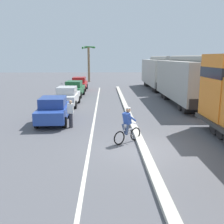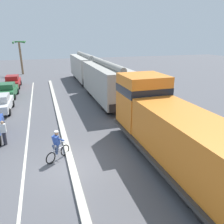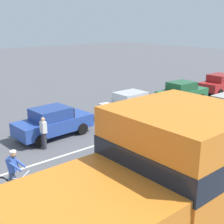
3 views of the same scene
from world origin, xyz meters
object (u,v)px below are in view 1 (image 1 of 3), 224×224
Objects in this scene: parked_car_red at (79,84)px; palm_tree_near at (89,56)px; pedestrian_by_cars at (71,113)px; parked_car_green at (74,89)px; cyclist at (127,126)px; parked_car_white at (67,96)px; hopper_car_lead at (186,81)px; hopper_car_middle at (159,73)px; parked_car_blue at (54,110)px.

palm_tree_near is (0.56, 11.25, 3.42)m from parked_car_red.
parked_car_green is at bearing 95.53° from pedestrian_by_cars.
pedestrian_by_cars is (-3.06, 2.84, 0.03)m from cyclist.
parked_car_white and parked_car_green have the same top height.
hopper_car_middle is (0.00, 11.60, 0.00)m from hopper_car_lead.
parked_car_white is 1.00× the size of parked_car_red.
palm_tree_near is (-9.53, 9.90, 2.16)m from hopper_car_middle.
parked_car_green is (-10.11, -6.64, -1.26)m from hopper_car_middle.
parked_car_white and pedestrian_by_cars have the same top height.
hopper_car_lead is at bearing -90.00° from hopper_car_middle.
parked_car_green and parked_car_red have the same top height.
parked_car_white is at bearing 99.51° from pedestrian_by_cars.
parked_car_red is 20.93m from cyclist.
parked_car_red is 2.60× the size of pedestrian_by_cars.
hopper_car_middle is 6.54× the size of pedestrian_by_cars.
parked_car_green is at bearing 153.84° from hopper_car_lead.
cyclist reaches higher than parked_car_blue.
hopper_car_middle reaches higher than cyclist.
palm_tree_near is at bearing 113.91° from hopper_car_lead.
cyclist is 4.17m from pedestrian_by_cars.
cyclist is (4.23, -20.50, 0.00)m from parked_car_red.
parked_car_white is at bearing -89.81° from parked_car_green.
parked_car_blue is 11.14m from parked_car_green.
parked_car_white is at bearing 113.19° from cyclist.
parked_car_red is (-10.09, -1.35, -1.26)m from hopper_car_middle.
palm_tree_near reaches higher than parked_car_white.
parked_car_blue is at bearing -90.15° from parked_car_red.
pedestrian_by_cars is at bearing -115.12° from hopper_car_middle.
hopper_car_middle reaches higher than pedestrian_by_cars.
parked_car_green is (-0.02, 5.33, 0.00)m from parked_car_white.
hopper_car_lead reaches higher than parked_car_white.
parked_car_white is at bearing -90.01° from parked_car_red.
parked_car_blue is 5.82m from parked_car_white.
hopper_car_middle reaches higher than parked_car_white.
parked_car_blue is 27.89m from palm_tree_near.
hopper_car_lead is at bearing -66.09° from palm_tree_near.
pedestrian_by_cars is at bearing -140.28° from hopper_car_lead.
parked_car_red and pedestrian_by_cars have the same top height.
parked_car_blue is 1.73m from pedestrian_by_cars.
hopper_car_middle is at bearing 64.88° from pedestrian_by_cars.
hopper_car_middle is 1.77× the size of palm_tree_near.
parked_car_red is 0.70× the size of palm_tree_near.
parked_car_red is at bearing 89.99° from parked_car_white.
hopper_car_lead reaches higher than cyclist.
hopper_car_middle is 21.02m from pedestrian_by_cars.
cyclist is (4.28, -4.07, 0.00)m from parked_car_blue.
parked_car_blue is 1.00× the size of parked_car_green.
pedestrian_by_cars is (1.20, -12.37, 0.03)m from parked_car_green.
hopper_car_middle is at bearing 90.00° from hopper_car_lead.
hopper_car_middle is at bearing -46.08° from palm_tree_near.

